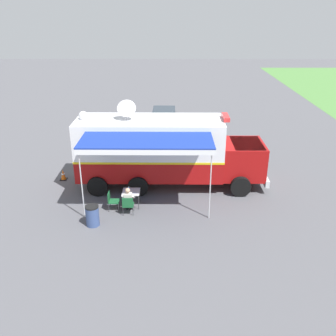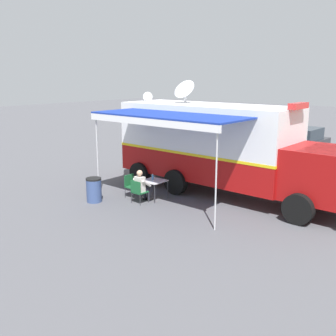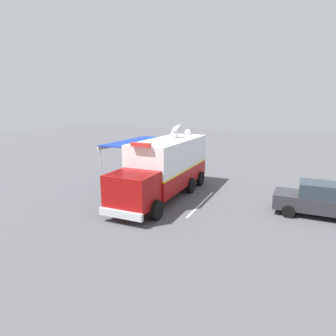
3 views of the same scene
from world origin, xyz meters
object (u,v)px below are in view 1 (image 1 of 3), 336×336
at_px(folding_table, 131,193).
at_px(traffic_cone, 63,175).
at_px(command_truck, 165,150).
at_px(water_bottle, 129,189).
at_px(folding_chair_beside_table, 112,199).
at_px(trash_bin, 92,216).
at_px(car_behind_truck, 164,121).
at_px(folding_chair_at_table, 128,204).
at_px(seated_responder, 128,199).

distance_m(folding_table, traffic_cone, 4.84).
xyz_separation_m(command_truck, water_bottle, (2.19, -1.63, -1.11)).
xyz_separation_m(folding_table, water_bottle, (-0.04, -0.10, 0.16)).
xyz_separation_m(command_truck, traffic_cone, (-0.61, -5.45, -1.66)).
relative_size(folding_chair_beside_table, traffic_cone, 1.50).
distance_m(folding_table, trash_bin, 2.26).
xyz_separation_m(folding_chair_beside_table, car_behind_truck, (-11.22, 2.23, 0.37)).
bearing_deg(trash_bin, folding_chair_at_table, 122.45).
relative_size(command_truck, folding_table, 11.81).
xyz_separation_m(water_bottle, car_behind_truck, (-10.81, 1.48, 0.05)).
xyz_separation_m(command_truck, car_behind_truck, (-8.62, -0.15, -1.06)).
distance_m(folding_table, folding_chair_beside_table, 0.94).
distance_m(folding_table, seated_responder, 0.61).
relative_size(folding_chair_at_table, seated_responder, 0.70).
bearing_deg(traffic_cone, command_truck, 83.65).
bearing_deg(trash_bin, seated_responder, 127.56).
height_order(traffic_cone, car_behind_truck, car_behind_truck).
distance_m(folding_chair_at_table, folding_chair_beside_table, 0.89).
bearing_deg(car_behind_truck, seated_responder, -7.21).
relative_size(command_truck, trash_bin, 10.44).
bearing_deg(command_truck, car_behind_truck, -179.00).
xyz_separation_m(trash_bin, traffic_cone, (-4.53, -2.43, -0.18)).
bearing_deg(folding_table, water_bottle, -110.53).
height_order(water_bottle, seated_responder, seated_responder).
xyz_separation_m(seated_responder, car_behind_truck, (-11.46, 1.45, 0.23)).
height_order(command_truck, traffic_cone, command_truck).
bearing_deg(traffic_cone, folding_table, 54.08).
bearing_deg(car_behind_truck, command_truck, 1.00).
xyz_separation_m(folding_table, car_behind_truck, (-10.85, 1.38, 0.21)).
relative_size(seated_responder, car_behind_truck, 0.30).
bearing_deg(folding_chair_at_table, water_bottle, -177.90).
bearing_deg(folding_table, car_behind_truck, 172.73).
bearing_deg(trash_bin, car_behind_truck, 167.14).
bearing_deg(traffic_cone, seated_responder, 48.15).
bearing_deg(traffic_cone, folding_chair_at_table, 46.62).
height_order(water_bottle, trash_bin, water_bottle).
bearing_deg(folding_chair_beside_table, traffic_cone, -136.34).
height_order(command_truck, folding_chair_at_table, command_truck).
distance_m(folding_chair_at_table, traffic_cone, 5.29).
xyz_separation_m(seated_responder, traffic_cone, (-3.44, -3.84, -0.37)).
height_order(trash_bin, traffic_cone, trash_bin).
height_order(command_truck, seated_responder, command_truck).
distance_m(water_bottle, traffic_cone, 4.76).
relative_size(folding_chair_at_table, folding_chair_beside_table, 1.00).
relative_size(folding_chair_beside_table, seated_responder, 0.70).
distance_m(command_truck, trash_bin, 5.17).
xyz_separation_m(command_truck, folding_table, (2.23, -1.53, -1.27)).
bearing_deg(folding_chair_at_table, car_behind_truck, 172.90).
relative_size(traffic_cone, car_behind_truck, 0.14).
relative_size(water_bottle, traffic_cone, 0.39).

